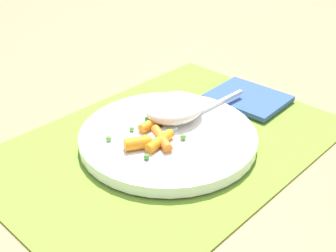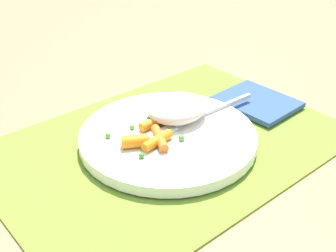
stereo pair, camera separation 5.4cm
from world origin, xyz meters
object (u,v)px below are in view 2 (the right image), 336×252
(rice_mound, at_px, (177,108))
(napkin, at_px, (257,102))
(carrot_portion, at_px, (150,136))
(fork, at_px, (194,120))
(plate, at_px, (168,137))

(rice_mound, bearing_deg, napkin, 168.49)
(rice_mound, distance_m, napkin, 0.16)
(carrot_portion, relative_size, fork, 0.43)
(plate, height_order, fork, fork)
(plate, xyz_separation_m, carrot_portion, (0.03, 0.00, 0.02))
(plate, distance_m, napkin, 0.19)
(rice_mound, xyz_separation_m, fork, (-0.01, 0.02, -0.01))
(carrot_portion, xyz_separation_m, fork, (-0.08, 0.00, -0.00))
(plate, distance_m, carrot_portion, 0.04)
(carrot_portion, xyz_separation_m, napkin, (-0.22, 0.01, -0.02))
(rice_mound, xyz_separation_m, napkin, (-0.15, 0.03, -0.03))
(rice_mound, bearing_deg, carrot_portion, 17.88)
(plate, relative_size, napkin, 2.08)
(plate, bearing_deg, fork, 177.98)
(rice_mound, relative_size, napkin, 0.77)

